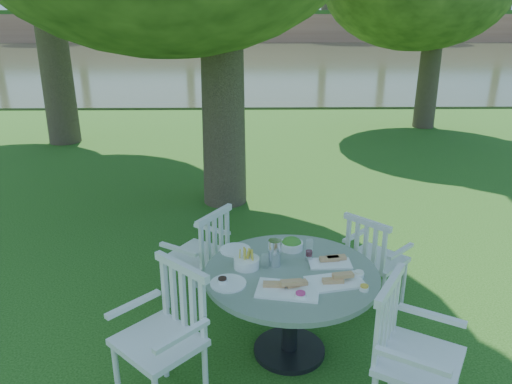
# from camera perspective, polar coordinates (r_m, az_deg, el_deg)

# --- Properties ---
(ground) EXTENTS (140.00, 140.00, 0.00)m
(ground) POSITION_cam_1_polar(r_m,az_deg,el_deg) (5.11, 0.04, -9.77)
(ground) COLOR #133D0C
(ground) RESTS_ON ground
(table) EXTENTS (1.30, 1.30, 0.72)m
(table) POSITION_cam_1_polar(r_m,az_deg,el_deg) (3.83, 4.00, -11.03)
(table) COLOR black
(table) RESTS_ON ground
(chair_ne) EXTENTS (0.62, 0.62, 0.90)m
(chair_ne) POSITION_cam_1_polar(r_m,az_deg,el_deg) (4.50, 13.02, -7.10)
(chair_ne) COLOR silver
(chair_ne) RESTS_ON ground
(chair_nw) EXTENTS (0.63, 0.64, 0.94)m
(chair_nw) POSITION_cam_1_polar(r_m,az_deg,el_deg) (4.42, -5.86, -6.75)
(chair_nw) COLOR silver
(chair_nw) RESTS_ON ground
(chair_sw) EXTENTS (0.69, 0.69, 1.00)m
(chair_sw) POSITION_cam_1_polar(r_m,az_deg,el_deg) (3.44, -9.79, -14.86)
(chair_sw) COLOR silver
(chair_sw) RESTS_ON ground
(chair_se) EXTENTS (0.68, 0.69, 1.02)m
(chair_se) POSITION_cam_1_polar(r_m,az_deg,el_deg) (3.34, 16.55, -16.51)
(chair_se) COLOR silver
(chair_se) RESTS_ON ground
(tableware) EXTENTS (1.11, 0.92, 0.20)m
(tableware) POSITION_cam_1_polar(r_m,az_deg,el_deg) (3.78, 2.77, -8.22)
(tableware) COLOR white
(tableware) RESTS_ON table
(river) EXTENTS (100.00, 28.00, 0.12)m
(river) POSITION_cam_1_polar(r_m,az_deg,el_deg) (27.54, -0.90, 14.84)
(river) COLOR #2D341F
(river) RESTS_ON ground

